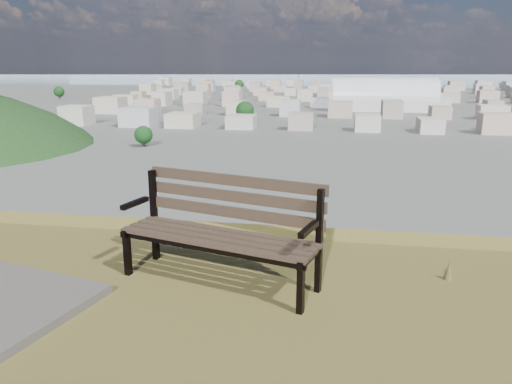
# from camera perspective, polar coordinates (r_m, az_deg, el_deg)

# --- Properties ---
(park_bench) EXTENTS (1.81, 1.01, 0.90)m
(park_bench) POSITION_cam_1_polar(r_m,az_deg,el_deg) (4.31, -3.75, -3.69)
(park_bench) COLOR #3F3224
(park_bench) RESTS_ON hilltop_mesa
(arena) EXTENTS (56.57, 24.71, 23.71)m
(arena) POSITION_cam_1_polar(r_m,az_deg,el_deg) (291.94, 14.36, 10.14)
(arena) COLOR silver
(arena) RESTS_ON ground
(city_blocks) EXTENTS (395.00, 361.00, 7.00)m
(city_blocks) POSITION_cam_1_polar(r_m,az_deg,el_deg) (396.22, 9.29, 11.20)
(city_blocks) COLOR beige
(city_blocks) RESTS_ON ground
(city_trees) EXTENTS (406.52, 387.20, 9.98)m
(city_trees) POSITION_cam_1_polar(r_m,az_deg,el_deg) (322.04, 4.43, 10.80)
(city_trees) COLOR #34261A
(city_trees) RESTS_ON ground
(bay_water) EXTENTS (2400.00, 700.00, 0.12)m
(bay_water) POSITION_cam_1_polar(r_m,az_deg,el_deg) (901.49, 9.47, 12.87)
(bay_water) COLOR gray
(bay_water) RESTS_ON ground
(far_hills) EXTENTS (2050.00, 340.00, 60.00)m
(far_hills) POSITION_cam_1_polar(r_m,az_deg,el_deg) (1405.39, 7.01, 14.61)
(far_hills) COLOR #A2B4C9
(far_hills) RESTS_ON ground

